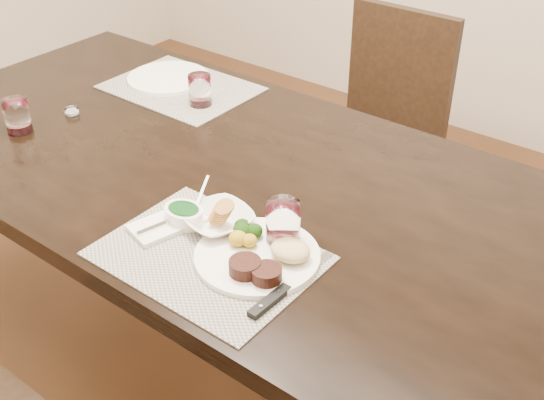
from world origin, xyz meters
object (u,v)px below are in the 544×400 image
Objects in this scene: dinner_plate at (261,255)px; far_plate at (168,78)px; cracker_bowl at (218,219)px; chair_far at (382,120)px; wine_glass_near at (283,226)px; steak_knife at (279,293)px.

far_plate is (-0.84, 0.56, -0.01)m from dinner_plate.
cracker_bowl reaches higher than far_plate.
dinner_plate is at bearing -72.79° from chair_far.
wine_glass_near is 0.97m from far_plate.
far_plate is (-0.69, 0.52, -0.01)m from cracker_bowl.
cracker_bowl is (0.21, -1.15, 0.27)m from chair_far.
chair_far is at bearing 52.86° from far_plate.
chair_far is at bearing 112.53° from steak_knife.
chair_far is 1.27m from dinner_plate.
far_plate is (-0.84, 0.48, -0.04)m from wine_glass_near.
steak_knife is 1.13m from far_plate.
cracker_bowl is 0.86m from far_plate.
dinner_plate is 0.09m from wine_glass_near.
cracker_bowl is 0.69× the size of far_plate.
wine_glass_near is at bearing 126.88° from steak_knife.
chair_far is 3.36× the size of far_plate.
steak_knife is 0.27m from cracker_bowl.
chair_far is 1.36m from steak_knife.
dinner_plate is at bearing 148.86° from steak_knife.
chair_far is 8.61× the size of wine_glass_near.
dinner_plate is 1.01m from far_plate.
dinner_plate is at bearing -13.80° from cracker_bowl.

